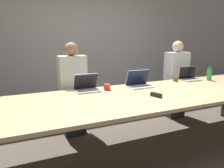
{
  "coord_description": "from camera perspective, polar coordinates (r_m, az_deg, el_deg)",
  "views": [
    {
      "loc": [
        -1.41,
        -2.29,
        1.49
      ],
      "look_at": [
        -0.33,
        0.1,
        0.92
      ],
      "focal_mm": 35.0,
      "sensor_mm": 36.0,
      "label": 1
    }
  ],
  "objects": [
    {
      "name": "ground_plane",
      "position": [
        3.08,
        6.68,
        -16.83
      ],
      "size": [
        24.0,
        24.0,
        0.0
      ],
      "primitive_type": "plane",
      "color": "brown"
    },
    {
      "name": "curtain_wall",
      "position": [
        4.78,
        -7.26,
        11.01
      ],
      "size": [
        12.0,
        0.06,
        2.8
      ],
      "color": "#BCB7B2",
      "rests_on": "ground_plane"
    },
    {
      "name": "conference_table",
      "position": [
        2.8,
        7.04,
        -3.77
      ],
      "size": [
        4.7,
        1.27,
        0.77
      ],
      "color": "#D6B77F",
      "rests_on": "ground_plane"
    },
    {
      "name": "laptop_far_center",
      "position": [
        3.22,
        7.01,
        0.52
      ],
      "size": [
        0.35,
        0.25,
        0.25
      ],
      "color": "silver",
      "rests_on": "conference_table"
    },
    {
      "name": "laptop_far_midleft",
      "position": [
        2.97,
        -6.68,
        -0.53
      ],
      "size": [
        0.32,
        0.24,
        0.24
      ],
      "color": "silver",
      "rests_on": "conference_table"
    },
    {
      "name": "person_far_midleft",
      "position": [
        3.35,
        -10.18,
        -1.9
      ],
      "size": [
        0.4,
        0.24,
        1.42
      ],
      "color": "#2D2D38",
      "rests_on": "ground_plane"
    },
    {
      "name": "cup_far_midleft",
      "position": [
        3.01,
        -1.34,
        -0.82
      ],
      "size": [
        0.09,
        0.09,
        0.08
      ],
      "color": "red",
      "rests_on": "conference_table"
    },
    {
      "name": "laptop_far_right",
      "position": [
        3.94,
        19.44,
        1.97
      ],
      "size": [
        0.34,
        0.22,
        0.23
      ],
      "color": "#B7B7BC",
      "rests_on": "conference_table"
    },
    {
      "name": "person_far_right",
      "position": [
        4.22,
        16.32,
        0.75
      ],
      "size": [
        0.4,
        0.24,
        1.42
      ],
      "color": "#2D2D38",
      "rests_on": "ground_plane"
    },
    {
      "name": "cup_far_right",
      "position": [
        3.75,
        16.25,
        1.32
      ],
      "size": [
        0.08,
        0.08,
        0.08
      ],
      "color": "brown",
      "rests_on": "conference_table"
    },
    {
      "name": "bottle_far_right",
      "position": [
        4.02,
        24.08,
        2.34
      ],
      "size": [
        0.08,
        0.08,
        0.24
      ],
      "color": "green",
      "rests_on": "conference_table"
    },
    {
      "name": "stapler",
      "position": [
        2.72,
        11.46,
        -2.83
      ],
      "size": [
        0.09,
        0.16,
        0.05
      ],
      "rotation": [
        0.0,
        0.0,
        0.33
      ],
      "color": "black",
      "rests_on": "conference_table"
    }
  ]
}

